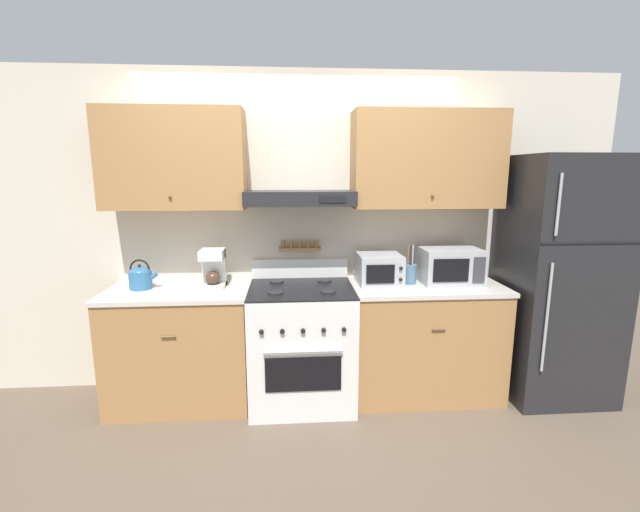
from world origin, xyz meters
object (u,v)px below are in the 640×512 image
(stove_range, at_px, (302,344))
(refrigerator, at_px, (557,279))
(utensil_crock, at_px, (410,273))
(toaster_oven, at_px, (379,269))
(tea_kettle, at_px, (141,277))
(microwave, at_px, (449,265))
(coffee_maker, at_px, (213,268))

(stove_range, distance_m, refrigerator, 2.07)
(refrigerator, xyz_separation_m, utensil_crock, (-1.16, 0.10, 0.04))
(toaster_oven, bearing_deg, utensil_crock, 0.41)
(tea_kettle, xyz_separation_m, utensil_crock, (2.05, 0.00, -0.01))
(microwave, xyz_separation_m, toaster_oven, (-0.56, -0.02, -0.02))
(refrigerator, bearing_deg, stove_range, 179.63)
(stove_range, distance_m, coffee_maker, 0.89)
(refrigerator, distance_m, toaster_oven, 1.40)
(refrigerator, height_order, utensil_crock, refrigerator)
(coffee_maker, bearing_deg, tea_kettle, -177.16)
(stove_range, distance_m, toaster_oven, 0.84)
(microwave, bearing_deg, refrigerator, -7.82)
(refrigerator, height_order, tea_kettle, refrigerator)
(refrigerator, distance_m, tea_kettle, 3.21)
(microwave, bearing_deg, stove_range, -175.09)
(utensil_crock, height_order, toaster_oven, utensil_crock)
(coffee_maker, relative_size, toaster_oven, 0.88)
(tea_kettle, xyz_separation_m, microwave, (2.38, 0.02, 0.05))
(stove_range, relative_size, microwave, 2.35)
(refrigerator, height_order, toaster_oven, refrigerator)
(tea_kettle, bearing_deg, refrigerator, -1.72)
(coffee_maker, bearing_deg, microwave, -0.27)
(coffee_maker, xyz_separation_m, utensil_crock, (1.52, -0.03, -0.06))
(refrigerator, distance_m, utensil_crock, 1.16)
(stove_range, relative_size, toaster_oven, 3.22)
(utensil_crock, distance_m, toaster_oven, 0.24)
(refrigerator, bearing_deg, toaster_oven, 176.12)
(tea_kettle, xyz_separation_m, toaster_oven, (1.81, -0.00, 0.03))
(coffee_maker, xyz_separation_m, microwave, (1.84, -0.01, -0.01))
(coffee_maker, distance_m, utensil_crock, 1.52)
(tea_kettle, height_order, utensil_crock, utensil_crock)
(stove_range, xyz_separation_m, toaster_oven, (0.61, 0.08, 0.56))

